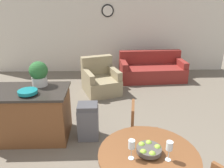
# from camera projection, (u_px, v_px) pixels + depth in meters

# --- Properties ---
(wall_back) EXTENTS (8.00, 0.09, 2.70)m
(wall_back) POSITION_uv_depth(u_px,v_px,m) (107.00, 31.00, 7.10)
(wall_back) COLOR silver
(wall_back) RESTS_ON ground_plane
(dining_table) EXTENTS (1.12, 1.12, 0.75)m
(dining_table) POSITION_uv_depth(u_px,v_px,m) (148.00, 166.00, 2.45)
(dining_table) COLOR brown
(dining_table) RESTS_ON ground_plane
(dining_chair_far_side) EXTENTS (0.47, 0.47, 0.94)m
(dining_chair_far_side) POSITION_uv_depth(u_px,v_px,m) (140.00, 131.00, 3.21)
(dining_chair_far_side) COLOR brown
(dining_chair_far_side) RESTS_ON ground_plane
(fruit_bowl) EXTENTS (0.27, 0.27, 0.11)m
(fruit_bowl) POSITION_uv_depth(u_px,v_px,m) (149.00, 149.00, 2.37)
(fruit_bowl) COLOR #4C4742
(fruit_bowl) RESTS_ON dining_table
(wine_glass_left) EXTENTS (0.07, 0.07, 0.23)m
(wine_glass_left) POSITION_uv_depth(u_px,v_px,m) (132.00, 145.00, 2.26)
(wine_glass_left) COLOR silver
(wine_glass_left) RESTS_ON dining_table
(wine_glass_right) EXTENTS (0.07, 0.07, 0.23)m
(wine_glass_right) POSITION_uv_depth(u_px,v_px,m) (169.00, 147.00, 2.24)
(wine_glass_right) COLOR silver
(wine_glass_right) RESTS_ON dining_table
(kitchen_island) EXTENTS (1.40, 0.82, 0.90)m
(kitchen_island) POSITION_uv_depth(u_px,v_px,m) (29.00, 114.00, 3.81)
(kitchen_island) COLOR brown
(kitchen_island) RESTS_ON ground_plane
(teal_bowl) EXTENTS (0.31, 0.31, 0.08)m
(teal_bowl) POSITION_uv_depth(u_px,v_px,m) (28.00, 92.00, 3.46)
(teal_bowl) COLOR #147A7F
(teal_bowl) RESTS_ON kitchen_island
(potted_plant) EXTENTS (0.32, 0.32, 0.44)m
(potted_plant) POSITION_uv_depth(u_px,v_px,m) (39.00, 73.00, 3.77)
(potted_plant) COLOR beige
(potted_plant) RESTS_ON kitchen_island
(trash_bin) EXTENTS (0.36, 0.31, 0.66)m
(trash_bin) POSITION_uv_depth(u_px,v_px,m) (88.00, 121.00, 3.82)
(trash_bin) COLOR #56565B
(trash_bin) RESTS_ON ground_plane
(couch) EXTENTS (1.97, 1.01, 0.83)m
(couch) POSITION_uv_depth(u_px,v_px,m) (152.00, 70.00, 6.68)
(couch) COLOR maroon
(couch) RESTS_ON ground_plane
(armchair) EXTENTS (1.10, 1.17, 0.90)m
(armchair) POSITION_uv_depth(u_px,v_px,m) (100.00, 81.00, 5.77)
(armchair) COLOR #998966
(armchair) RESTS_ON ground_plane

